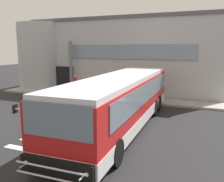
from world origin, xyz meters
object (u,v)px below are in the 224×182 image
at_px(bus_main_foreground, 122,102).
at_px(passenger_by_doorway, 88,84).
at_px(entry_support_column, 71,67).
at_px(passenger_at_curb_edge, 89,84).
at_px(passenger_near_column, 75,84).
at_px(safety_bollard_yellow, 112,96).

xyz_separation_m(bus_main_foreground, passenger_by_doorway, (-5.48, 6.65, -0.26)).
distance_m(entry_support_column, passenger_by_doorway, 2.49).
bearing_deg(passenger_at_curb_edge, passenger_near_column, 179.09).
xyz_separation_m(passenger_by_doorway, safety_bollard_yellow, (2.72, -1.27, -0.63)).
bearing_deg(entry_support_column, passenger_near_column, -42.55).
xyz_separation_m(bus_main_foreground, safety_bollard_yellow, (-2.76, 5.38, -0.89)).
height_order(passenger_at_curb_edge, safety_bollard_yellow, passenger_at_curb_edge).
xyz_separation_m(entry_support_column, passenger_near_column, (0.80, -0.73, -1.36)).
xyz_separation_m(entry_support_column, passenger_by_doorway, (2.02, -0.53, -1.36)).
distance_m(passenger_by_doorway, passenger_at_curb_edge, 0.31).
xyz_separation_m(bus_main_foreground, passenger_at_curb_edge, (-5.28, 6.42, -0.22)).
xyz_separation_m(entry_support_column, bus_main_foreground, (7.50, -7.18, -1.10)).
relative_size(entry_support_column, safety_bollard_yellow, 5.08).
bearing_deg(passenger_by_doorway, passenger_at_curb_edge, -48.95).
xyz_separation_m(passenger_near_column, passenger_by_doorway, (1.22, 0.21, 0.00)).
distance_m(bus_main_foreground, passenger_at_curb_edge, 8.32).
relative_size(entry_support_column, passenger_by_doorway, 2.73).
relative_size(passenger_by_doorway, safety_bollard_yellow, 1.86).
height_order(passenger_by_doorway, passenger_at_curb_edge, same).
distance_m(bus_main_foreground, passenger_near_column, 9.30).
bearing_deg(safety_bollard_yellow, passenger_at_curb_edge, 157.51).
bearing_deg(safety_bollard_yellow, bus_main_foreground, -62.80).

